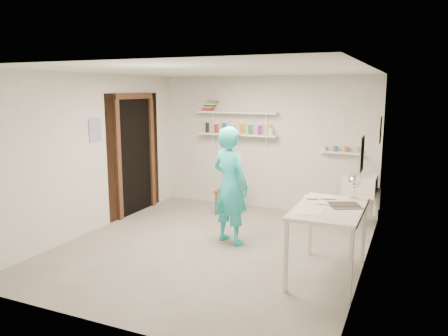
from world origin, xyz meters
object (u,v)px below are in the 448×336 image
at_px(wall_clock, 231,163).
at_px(man, 230,185).
at_px(work_table, 328,242).
at_px(desk_lamp, 355,182).
at_px(belfast_sink, 360,185).
at_px(wooden_chair, 228,192).

bearing_deg(wall_clock, man, -49.83).
bearing_deg(work_table, desk_lamp, 67.58).
bearing_deg(man, work_table, 178.03).
bearing_deg(belfast_sink, man, -138.34).
xyz_separation_m(wall_clock, work_table, (1.56, -0.81, -0.69)).
bearing_deg(man, belfast_sink, -118.25).
relative_size(wall_clock, wooden_chair, 0.37).
bearing_deg(wall_clock, desk_lamp, 10.18).
xyz_separation_m(wall_clock, desk_lamp, (1.77, -0.31, -0.05)).
bearing_deg(desk_lamp, man, 176.53).
bearing_deg(wooden_chair, desk_lamp, -24.99).
bearing_deg(wooden_chair, wall_clock, -58.46).
bearing_deg(desk_lamp, wooden_chair, 148.47).
xyz_separation_m(belfast_sink, work_table, (-0.11, -2.03, -0.28)).
xyz_separation_m(wooden_chair, work_table, (2.07, -1.90, 0.01)).
distance_m(wooden_chair, desk_lamp, 2.75).
xyz_separation_m(man, wall_clock, (-0.08, 0.21, 0.28)).
distance_m(belfast_sink, desk_lamp, 1.57).
bearing_deg(belfast_sink, desk_lamp, -86.38).
bearing_deg(work_table, wall_clock, 152.63).
distance_m(belfast_sink, wall_clock, 2.11).
bearing_deg(wall_clock, belfast_sink, 56.08).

